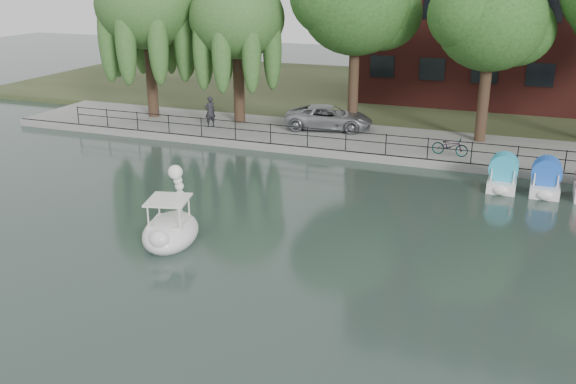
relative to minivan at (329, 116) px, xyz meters
The scene contains 13 objects.
ground_plane 17.25m from the minivan, 83.02° to the right, with size 120.00×120.00×0.00m, color #3A4E4B.
promenade 2.54m from the minivan, 27.34° to the right, with size 40.00×6.00×0.40m, color gray.
kerb 4.64m from the minivan, 62.59° to the right, with size 40.00×0.25×0.40m, color gray.
land_strip 13.12m from the minivan, 80.81° to the left, with size 60.00×22.00×0.36m, color #47512D.
railing 4.36m from the minivan, 61.38° to the right, with size 32.00×0.05×1.00m.
willow_left 12.33m from the minivan, behind, with size 5.88×5.88×9.01m.
willow_mid 7.42m from the minivan, behind, with size 5.32×5.32×8.15m.
broadleaf_center 6.07m from the minivan, 40.16° to the left, with size 6.00×6.00×9.25m.
broadleaf_right 9.64m from the minivan, ahead, with size 5.40×5.40×8.32m.
minivan is the anchor object (origin of this frame).
bicycle 7.58m from the minivan, 22.53° to the right, with size 1.72×0.60×1.00m, color gray.
pedestrian 6.68m from the minivan, 164.37° to the right, with size 0.71×0.48×1.98m, color black.
swan_boat 15.81m from the minivan, 92.48° to the right, with size 2.48×3.25×2.45m.
Camera 1 is at (8.27, -16.28, 8.92)m, focal length 40.00 mm.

